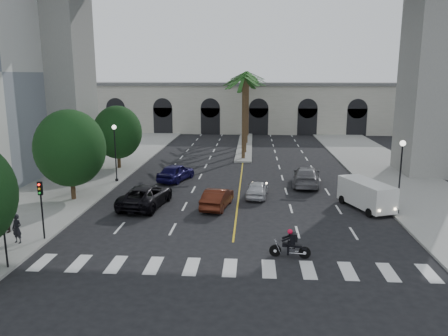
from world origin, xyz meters
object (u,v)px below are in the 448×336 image
car_d (306,176)px  car_e (176,172)px  car_c (146,196)px  motorcycle_rider (291,245)px  car_a (257,189)px  cargo_van (367,194)px  traffic_signal_near (3,223)px  pedestrian_b (5,217)px  lamp_post_right (400,171)px  car_b (217,198)px  pedestrian_a (17,229)px  lamp_post_left_far (115,148)px  traffic_signal_far (41,201)px

car_d → car_e: bearing=2.7°
car_c → motorcycle_rider: bearing=146.8°
car_a → car_c: size_ratio=0.67×
motorcycle_rider → cargo_van: size_ratio=0.43×
traffic_signal_near → pedestrian_b: size_ratio=1.89×
car_e → lamp_post_right: bearing=170.6°
car_b → car_d: bearing=-125.9°
car_b → pedestrian_b: (-12.66, -6.53, 0.37)m
car_e → pedestrian_a: pedestrian_a is taller
car_b → car_c: car_c is taller
pedestrian_a → lamp_post_right: bearing=31.7°
car_e → car_c: bearing=102.3°
car_d → cargo_van: cargo_van is taller
car_d → car_b: bearing=51.6°
car_a → car_b: 4.31m
pedestrian_a → pedestrian_b: size_ratio=0.89×
motorcycle_rider → car_b: motorcycle_rider is taller
lamp_post_left_far → car_c: 8.76m
cargo_van → pedestrian_b: bearing=175.3°
lamp_post_left_far → car_e: 5.95m
motorcycle_rider → car_e: 19.48m
motorcycle_rider → pedestrian_a: pedestrian_a is taller
pedestrian_a → pedestrian_b: bearing=150.2°
traffic_signal_near → pedestrian_b: traffic_signal_near is taller
lamp_post_left_far → cargo_van: (20.91, -6.78, -2.05)m
car_b → cargo_van: size_ratio=0.86×
traffic_signal_far → motorcycle_rider: 14.74m
car_e → car_d: bearing=-166.3°
car_a → car_d: 6.11m
traffic_signal_near → car_b: 15.13m
traffic_signal_near → traffic_signal_far: (0.00, 4.00, 0.00)m
car_a → cargo_van: bearing=166.9°
lamp_post_right → pedestrian_b: bearing=-167.6°
car_c → cargo_van: bearing=-171.0°
lamp_post_right → car_b: size_ratio=1.19×
pedestrian_a → traffic_signal_near: bearing=-54.8°
motorcycle_rider → car_a: motorcycle_rider is taller
motorcycle_rider → car_d: size_ratio=0.39×
car_c → pedestrian_b: size_ratio=3.08×
traffic_signal_near → traffic_signal_far: bearing=90.0°
lamp_post_left_far → motorcycle_rider: bearing=-47.5°
pedestrian_b → lamp_post_right: bearing=54.1°
car_a → traffic_signal_near: bearing=54.5°
cargo_van → car_c: bearing=160.3°
lamp_post_right → lamp_post_left_far: bearing=160.7°
lamp_post_right → car_d: bearing=123.7°
lamp_post_left_far → traffic_signal_far: lamp_post_left_far is taller
traffic_signal_near → car_c: 12.29m
motorcycle_rider → car_e: size_ratio=0.47×
car_a → car_c: (-8.42, -3.13, 0.15)m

